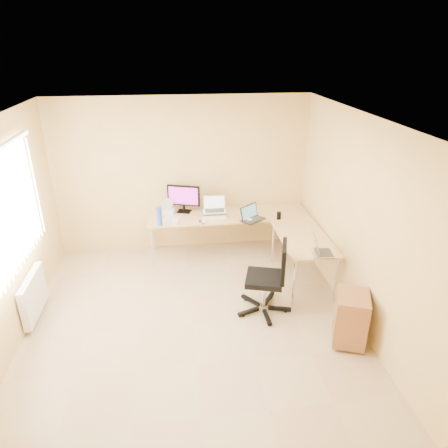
{
  "coord_description": "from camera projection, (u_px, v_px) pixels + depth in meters",
  "views": [
    {
      "loc": [
        -0.14,
        -4.26,
        3.36
      ],
      "look_at": [
        0.55,
        1.1,
        0.9
      ],
      "focal_mm": 32.42,
      "sensor_mm": 36.0,
      "label": 1
    }
  ],
  "objects": [
    {
      "name": "keyboard",
      "position": [
        214.0,
        218.0,
        6.55
      ],
      "size": [
        0.39,
        0.11,
        0.02
      ],
      "primitive_type": "cube",
      "rotation": [
        0.0,
        0.0,
        -0.01
      ],
      "color": "white",
      "rests_on": "desk_main"
    },
    {
      "name": "wall_front",
      "position": [
        206.0,
        381.0,
        2.68
      ],
      "size": [
        4.5,
        0.0,
        4.5
      ],
      "primitive_type": "plane",
      "rotation": [
        -1.57,
        0.0,
        0.0
      ],
      "color": "#E8BA70",
      "rests_on": "ground"
    },
    {
      "name": "laptop_center",
      "position": [
        215.0,
        204.0,
        6.64
      ],
      "size": [
        0.39,
        0.31,
        0.25
      ],
      "primitive_type": "cube",
      "rotation": [
        0.0,
        0.0,
        -0.03
      ],
      "color": "silver",
      "rests_on": "desk_main"
    },
    {
      "name": "radiator",
      "position": [
        33.0,
        295.0,
        5.23
      ],
      "size": [
        0.09,
        0.8,
        0.55
      ],
      "primitive_type": "cube",
      "color": "white",
      "rests_on": "ground"
    },
    {
      "name": "desk_main",
      "position": [
        229.0,
        234.0,
        6.85
      ],
      "size": [
        2.65,
        0.7,
        0.73
      ],
      "primitive_type": "cube",
      "color": "tan",
      "rests_on": "ground"
    },
    {
      "name": "mug",
      "position": [
        176.0,
        222.0,
        6.31
      ],
      "size": [
        0.12,
        0.12,
        0.09
      ],
      "primitive_type": "imported",
      "rotation": [
        0.0,
        0.0,
        -0.35
      ],
      "color": "white",
      "rests_on": "desk_main"
    },
    {
      "name": "ceiling",
      "position": [
        185.0,
        121.0,
        4.17
      ],
      "size": [
        4.5,
        4.5,
        0.0
      ],
      "primitive_type": "plane",
      "rotation": [
        3.14,
        0.0,
        0.0
      ],
      "color": "white",
      "rests_on": "ground"
    },
    {
      "name": "mouse",
      "position": [
        249.0,
        220.0,
        6.46
      ],
      "size": [
        0.11,
        0.09,
        0.04
      ],
      "primitive_type": "ellipsoid",
      "rotation": [
        0.0,
        0.0,
        0.29
      ],
      "color": "white",
      "rests_on": "desk_main"
    },
    {
      "name": "book_stack",
      "position": [
        209.0,
        210.0,
        6.8
      ],
      "size": [
        0.22,
        0.29,
        0.05
      ],
      "primitive_type": "cube",
      "rotation": [
        0.0,
        0.0,
        0.05
      ],
      "color": "teal",
      "rests_on": "desk_main"
    },
    {
      "name": "water_bottle",
      "position": [
        159.0,
        216.0,
        6.24
      ],
      "size": [
        0.1,
        0.1,
        0.31
      ],
      "primitive_type": "cylinder",
      "rotation": [
        0.0,
        0.0,
        0.1
      ],
      "color": "#304EB9",
      "rests_on": "desk_main"
    },
    {
      "name": "window",
      "position": [
        12.0,
        210.0,
        4.73
      ],
      "size": [
        0.1,
        1.8,
        1.4
      ],
      "primitive_type": "cube",
      "color": "white",
      "rests_on": "wall_left"
    },
    {
      "name": "cd_stack",
      "position": [
        201.0,
        222.0,
        6.37
      ],
      "size": [
        0.14,
        0.14,
        0.03
      ],
      "primitive_type": "cylinder",
      "rotation": [
        0.0,
        0.0,
        0.06
      ],
      "color": "silver",
      "rests_on": "desk_main"
    },
    {
      "name": "office_chair",
      "position": [
        264.0,
        278.0,
        5.32
      ],
      "size": [
        0.77,
        0.77,
        1.03
      ],
      "primitive_type": "cube",
      "rotation": [
        0.0,
        0.0,
        -0.28
      ],
      "color": "black",
      "rests_on": "ground"
    },
    {
      "name": "cabinet",
      "position": [
        351.0,
        318.0,
        4.79
      ],
      "size": [
        0.5,
        0.55,
        0.63
      ],
      "primitive_type": "cube",
      "rotation": [
        0.0,
        0.0,
        -0.38
      ],
      "color": "brown",
      "rests_on": "ground"
    },
    {
      "name": "papers",
      "position": [
        171.0,
        220.0,
        6.48
      ],
      "size": [
        0.31,
        0.39,
        0.01
      ],
      "primitive_type": "cube",
      "rotation": [
        0.0,
        0.0,
        -0.23
      ],
      "color": "silver",
      "rests_on": "desk_main"
    },
    {
      "name": "monitor",
      "position": [
        184.0,
        199.0,
        6.7
      ],
      "size": [
        0.58,
        0.34,
        0.47
      ],
      "primitive_type": "cube",
      "rotation": [
        0.0,
        0.0,
        -0.32
      ],
      "color": "black",
      "rests_on": "desk_main"
    },
    {
      "name": "laptop_return",
      "position": [
        324.0,
        246.0,
        5.41
      ],
      "size": [
        0.41,
        0.34,
        0.25
      ],
      "primitive_type": "cube",
      "rotation": [
        0.0,
        0.0,
        1.46
      ],
      "color": "silver",
      "rests_on": "desk_return"
    },
    {
      "name": "black_cup",
      "position": [
        279.0,
        216.0,
        6.5
      ],
      "size": [
        0.08,
        0.08,
        0.12
      ],
      "primitive_type": "cylinder",
      "rotation": [
        0.0,
        0.0,
        0.11
      ],
      "color": "black",
      "rests_on": "desk_main"
    },
    {
      "name": "desk_return",
      "position": [
        302.0,
        259.0,
        6.06
      ],
      "size": [
        0.7,
        1.3,
        0.73
      ],
      "primitive_type": "cube",
      "color": "tan",
      "rests_on": "ground"
    },
    {
      "name": "white_box",
      "position": [
        168.0,
        211.0,
        6.72
      ],
      "size": [
        0.24,
        0.19,
        0.08
      ],
      "primitive_type": "cube",
      "rotation": [
        0.0,
        0.0,
        -0.23
      ],
      "color": "silver",
      "rests_on": "desk_main"
    },
    {
      "name": "wall_back",
      "position": [
        183.0,
        176.0,
        6.74
      ],
      "size": [
        4.5,
        0.0,
        4.5
      ],
      "primitive_type": "plane",
      "rotation": [
        1.57,
        0.0,
        0.0
      ],
      "color": "#E8BA70",
      "rests_on": "ground"
    },
    {
      "name": "wall_right",
      "position": [
        361.0,
        224.0,
        4.96
      ],
      "size": [
        0.0,
        4.5,
        4.5
      ],
      "primitive_type": "plane",
      "rotation": [
        1.57,
        0.0,
        -1.57
      ],
      "color": "#E8BA70",
      "rests_on": "ground"
    },
    {
      "name": "floor",
      "position": [
        193.0,
        324.0,
        5.25
      ],
      "size": [
        4.5,
        4.5,
        0.0
      ],
      "primitive_type": "plane",
      "color": "tan",
      "rests_on": "ground"
    },
    {
      "name": "desk_fan",
      "position": [
        167.0,
        206.0,
        6.72
      ],
      "size": [
        0.23,
        0.23,
        0.24
      ],
      "primitive_type": "cylinder",
      "rotation": [
        0.0,
        0.0,
        0.26
      ],
      "color": "beige",
      "rests_on": "desk_main"
    },
    {
      "name": "laptop_black",
      "position": [
        253.0,
        213.0,
        6.43
      ],
      "size": [
        0.47,
        0.45,
        0.24
      ],
      "primitive_type": "cube",
      "rotation": [
        0.0,
        0.0,
        0.68
      ],
      "color": "black",
      "rests_on": "desk_main"
    }
  ]
}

